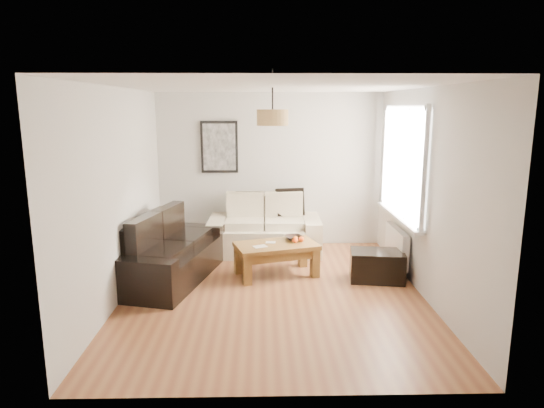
{
  "coord_description": "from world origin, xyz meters",
  "views": [
    {
      "loc": [
        -0.14,
        -5.79,
        2.36
      ],
      "look_at": [
        0.0,
        0.6,
        1.05
      ],
      "focal_mm": 31.35,
      "sensor_mm": 36.0,
      "label": 1
    }
  ],
  "objects_px": {
    "loveseat_cream": "(265,225)",
    "ottoman": "(377,266)",
    "sofa_leather": "(169,249)",
    "coffee_table": "(276,259)"
  },
  "relations": [
    {
      "from": "sofa_leather",
      "to": "ottoman",
      "type": "bearing_deg",
      "value": -78.71
    },
    {
      "from": "loveseat_cream",
      "to": "ottoman",
      "type": "height_order",
      "value": "loveseat_cream"
    },
    {
      "from": "loveseat_cream",
      "to": "coffee_table",
      "type": "height_order",
      "value": "loveseat_cream"
    },
    {
      "from": "loveseat_cream",
      "to": "ottoman",
      "type": "xyz_separation_m",
      "value": [
        1.55,
        -1.36,
        -0.24
      ]
    },
    {
      "from": "loveseat_cream",
      "to": "sofa_leather",
      "type": "xyz_separation_m",
      "value": [
        -1.33,
        -1.22,
        -0.02
      ]
    },
    {
      "from": "loveseat_cream",
      "to": "sofa_leather",
      "type": "bearing_deg",
      "value": -136.56
    },
    {
      "from": "sofa_leather",
      "to": "ottoman",
      "type": "relative_size",
      "value": 2.74
    },
    {
      "from": "sofa_leather",
      "to": "ottoman",
      "type": "distance_m",
      "value": 2.89
    },
    {
      "from": "loveseat_cream",
      "to": "coffee_table",
      "type": "xyz_separation_m",
      "value": [
        0.16,
        -1.13,
        -0.22
      ]
    },
    {
      "from": "coffee_table",
      "to": "ottoman",
      "type": "bearing_deg",
      "value": -9.38
    }
  ]
}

